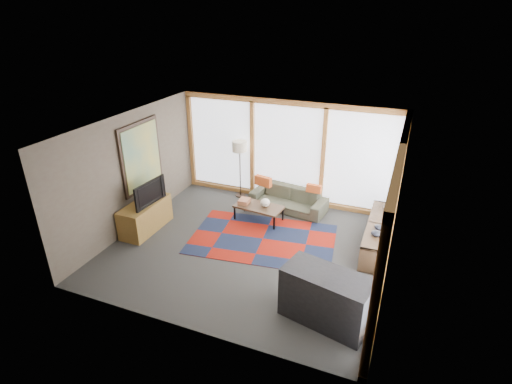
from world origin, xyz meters
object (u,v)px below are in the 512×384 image
at_px(floor_lamp, 240,169).
at_px(television, 147,192).
at_px(coffee_table, 259,213).
at_px(sofa, 288,199).
at_px(bar_counter, 326,297).
at_px(tv_console, 146,216).
at_px(bookshelf, 376,234).

relative_size(floor_lamp, television, 1.61).
bearing_deg(coffee_table, sofa, 59.18).
bearing_deg(bar_counter, floor_lamp, 143.48).
xyz_separation_m(sofa, floor_lamp, (-1.41, 0.26, 0.48)).
xyz_separation_m(sofa, bar_counter, (1.71, -3.45, 0.17)).
distance_m(coffee_table, tv_console, 2.57).
relative_size(sofa, coffee_table, 1.68).
bearing_deg(sofa, bar_counter, -55.87).
relative_size(television, bar_counter, 0.68).
bearing_deg(floor_lamp, coffee_table, -48.37).
distance_m(sofa, bar_counter, 3.85).
height_order(tv_console, television, television).
bearing_deg(television, sofa, -46.03).
bearing_deg(television, tv_console, 114.33).
bearing_deg(tv_console, bar_counter, -16.89).
distance_m(sofa, bookshelf, 2.37).
distance_m(floor_lamp, television, 2.62).
bearing_deg(floor_lamp, television, -116.46).
xyz_separation_m(bookshelf, bar_counter, (-0.48, -2.55, 0.17)).
relative_size(coffee_table, bar_counter, 0.80).
bearing_deg(tv_console, television, 19.40).
distance_m(sofa, tv_console, 3.41).
height_order(bookshelf, bar_counter, bar_counter).
distance_m(coffee_table, television, 2.57).
height_order(coffee_table, bookshelf, bookshelf).
xyz_separation_m(coffee_table, tv_console, (-2.19, -1.33, 0.14)).
bearing_deg(floor_lamp, bookshelf, -17.77).
bearing_deg(floor_lamp, sofa, -10.41).
bearing_deg(sofa, television, -133.23).
xyz_separation_m(coffee_table, television, (-2.10, -1.29, 0.74)).
relative_size(sofa, bar_counter, 1.34).
bearing_deg(sofa, tv_console, -133.79).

